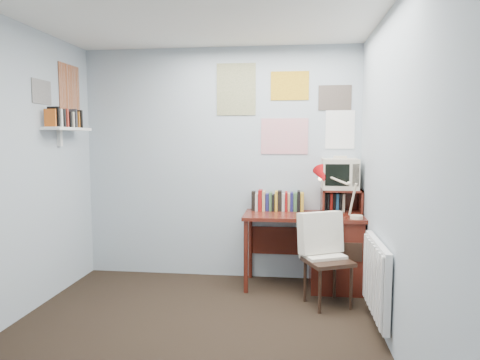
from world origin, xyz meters
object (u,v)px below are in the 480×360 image
(desk, at_px, (329,249))
(desk_chair, at_px, (328,262))
(wall_shelf, at_px, (67,129))
(crt_tv, at_px, (340,172))
(desk_lamp, at_px, (357,196))
(radiator, at_px, (377,278))
(tv_riser, at_px, (341,201))

(desk, relative_size, desk_chair, 1.46)
(desk, height_order, wall_shelf, wall_shelf)
(desk, bearing_deg, crt_tv, 52.49)
(crt_tv, xyz_separation_m, wall_shelf, (-2.67, -0.51, 0.44))
(desk, xyz_separation_m, wall_shelf, (-2.57, -0.38, 1.21))
(desk, bearing_deg, desk_lamp, -39.90)
(desk, distance_m, wall_shelf, 2.87)
(desk_chair, distance_m, radiator, 0.57)
(radiator, bearing_deg, crt_tv, 100.08)
(desk_chair, bearing_deg, desk_lamp, 20.47)
(desk, bearing_deg, tv_riser, 42.96)
(desk_chair, height_order, radiator, desk_chair)
(desk_chair, relative_size, radiator, 1.03)
(desk, distance_m, tv_riser, 0.51)
(desk, height_order, desk_lamp, desk_lamp)
(desk, bearing_deg, desk_chair, -96.54)
(desk, height_order, desk_chair, desk_chair)
(desk_chair, relative_size, wall_shelf, 1.32)
(desk, distance_m, crt_tv, 0.79)
(radiator, bearing_deg, tv_riser, 99.28)
(crt_tv, relative_size, radiator, 0.45)
(desk_lamp, bearing_deg, desk_chair, -119.97)
(tv_riser, bearing_deg, radiator, -80.72)
(crt_tv, distance_m, wall_shelf, 2.76)
(tv_riser, relative_size, wall_shelf, 0.65)
(radiator, bearing_deg, desk_lamp, 94.47)
(desk_lamp, height_order, tv_riser, desk_lamp)
(desk_lamp, distance_m, radiator, 0.93)
(desk, distance_m, desk_chair, 0.48)
(desk_lamp, bearing_deg, tv_riser, 125.85)
(desk, xyz_separation_m, crt_tv, (0.10, 0.13, 0.77))
(tv_riser, bearing_deg, desk_chair, -106.49)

